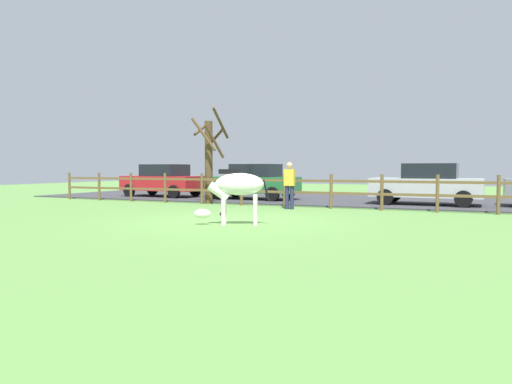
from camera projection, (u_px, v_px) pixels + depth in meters
The scene contains 10 objects.
ground_plane at pixel (233, 221), 12.88m from camera, with size 60.00×60.00×0.00m, color #5B8C42.
parking_asphalt at pixel (328, 200), 21.34m from camera, with size 28.00×7.40×0.05m, color #38383D.
paddock_fence at pixel (284, 188), 17.57m from camera, with size 21.25×0.11×1.23m.
bare_tree at pixel (209, 157), 19.12m from camera, with size 1.21×1.24×3.80m.
zebra at pixel (236, 188), 12.05m from camera, with size 1.83×1.00×1.41m.
crow_on_grass at pixel (223, 214), 13.65m from camera, with size 0.21×0.10×0.20m.
parked_car_red at pixel (163, 180), 23.16m from camera, with size 4.10×2.08×1.56m.
parked_car_green at pixel (254, 181), 21.18m from camera, with size 4.07×2.01×1.56m.
parked_car_silver at pixel (427, 184), 18.03m from camera, with size 4.05×1.99×1.56m.
visitor_near_fence at pixel (289, 183), 16.61m from camera, with size 0.38×0.25×1.64m.
Camera 1 is at (5.84, -11.43, 1.45)m, focal length 33.49 mm.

